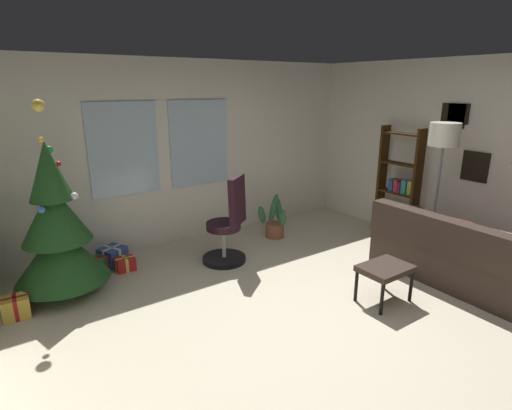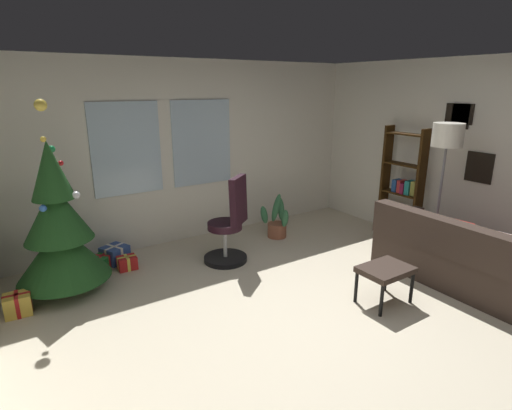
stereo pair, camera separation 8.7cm
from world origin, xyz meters
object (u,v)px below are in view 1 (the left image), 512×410
(gift_box_green, at_px, (101,263))
(gift_box_gold, at_px, (16,307))
(bookshelf, at_px, (398,189))
(potted_plant, at_px, (274,222))
(holiday_tree, at_px, (57,232))
(floor_lamp, at_px, (443,145))
(gift_box_blue, at_px, (113,255))
(office_chair, at_px, (228,229))
(couch, at_px, (469,256))
(gift_box_red, at_px, (125,264))
(footstool, at_px, (385,271))

(gift_box_green, bearing_deg, gift_box_gold, -146.31)
(bookshelf, height_order, potted_plant, bookshelf)
(holiday_tree, height_order, floor_lamp, holiday_tree)
(potted_plant, bearing_deg, holiday_tree, -178.33)
(gift_box_blue, relative_size, office_chair, 0.33)
(couch, height_order, gift_box_red, couch)
(gift_box_blue, height_order, office_chair, office_chair)
(holiday_tree, relative_size, gift_box_gold, 8.17)
(footstool, xyz_separation_m, potted_plant, (0.22, 2.19, -0.12))
(gift_box_green, relative_size, gift_box_gold, 1.27)
(bookshelf, bearing_deg, gift_box_red, 162.98)
(couch, bearing_deg, holiday_tree, 149.36)
(gift_box_green, relative_size, gift_box_blue, 0.86)
(couch, height_order, gift_box_blue, couch)
(floor_lamp, relative_size, potted_plant, 2.73)
(gift_box_blue, xyz_separation_m, floor_lamp, (3.46, -2.22, 1.40))
(footstool, relative_size, gift_box_green, 1.64)
(floor_lamp, bearing_deg, gift_box_gold, 162.10)
(bookshelf, bearing_deg, couch, -109.72)
(gift_box_gold, distance_m, gift_box_blue, 1.36)
(couch, xyz_separation_m, footstool, (-1.21, 0.23, 0.06))
(footstool, xyz_separation_m, office_chair, (-0.83, 1.78, 0.10))
(gift_box_blue, bearing_deg, potted_plant, -9.78)
(holiday_tree, bearing_deg, gift_box_gold, -152.68)
(gift_box_blue, distance_m, floor_lamp, 4.34)
(footstool, relative_size, potted_plant, 0.81)
(gift_box_red, relative_size, gift_box_blue, 0.62)
(floor_lamp, height_order, potted_plant, floor_lamp)
(footstool, height_order, floor_lamp, floor_lamp)
(holiday_tree, bearing_deg, couch, -30.64)
(couch, relative_size, floor_lamp, 1.03)
(gift_box_red, distance_m, office_chair, 1.34)
(couch, relative_size, gift_box_blue, 4.84)
(footstool, height_order, gift_box_blue, footstool)
(footstool, bearing_deg, holiday_tree, 142.44)
(office_chair, distance_m, bookshelf, 2.63)
(bookshelf, relative_size, floor_lamp, 0.93)
(gift_box_red, distance_m, floor_lamp, 4.15)
(footstool, distance_m, gift_box_blue, 3.32)
(gift_box_green, bearing_deg, holiday_tree, -140.62)
(gift_box_red, height_order, bookshelf, bookshelf)
(office_chair, height_order, potted_plant, office_chair)
(holiday_tree, height_order, gift_box_green, holiday_tree)
(gift_box_red, xyz_separation_m, potted_plant, (2.23, -0.11, 0.15))
(couch, xyz_separation_m, gift_box_red, (-3.22, 2.52, -0.21))
(couch, bearing_deg, potted_plant, 112.27)
(gift_box_red, distance_m, bookshelf, 3.94)
(holiday_tree, distance_m, gift_box_blue, 1.01)
(bookshelf, bearing_deg, potted_plant, 145.28)
(gift_box_gold, bearing_deg, bookshelf, -7.99)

